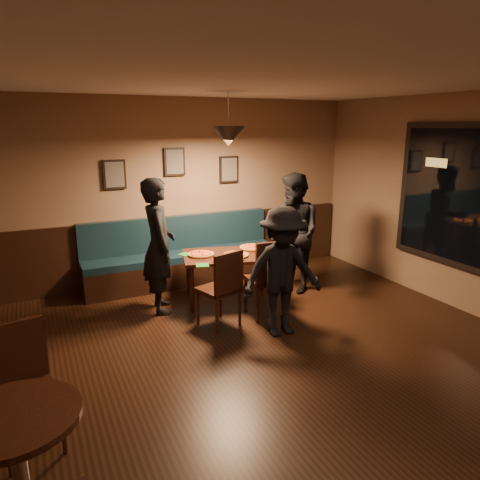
{
  "coord_description": "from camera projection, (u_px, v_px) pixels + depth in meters",
  "views": [
    {
      "loc": [
        -2.04,
        -3.11,
        2.38
      ],
      "look_at": [
        0.36,
        1.91,
        0.95
      ],
      "focal_mm": 33.38,
      "sensor_mm": 36.0,
      "label": 1
    }
  ],
  "objects": [
    {
      "name": "diner_left",
      "position": [
        159.0,
        246.0,
        5.73
      ],
      "size": [
        0.5,
        0.69,
        1.76
      ],
      "primitive_type": "imported",
      "rotation": [
        0.0,
        0.0,
        1.43
      ],
      "color": "black",
      "rests_on": "floor"
    },
    {
      "name": "cutlery_set",
      "position": [
        240.0,
        262.0,
        5.78
      ],
      "size": [
        0.17,
        0.08,
        0.0
      ],
      "primitive_type": "cube",
      "rotation": [
        0.0,
        0.0,
        1.2
      ],
      "color": "silver",
      "rests_on": "dining_table"
    },
    {
      "name": "napkin_a",
      "position": [
        186.0,
        254.0,
        6.1
      ],
      "size": [
        0.22,
        0.22,
        0.01
      ],
      "primitive_type": "cube",
      "rotation": [
        0.0,
        0.0,
        0.51
      ],
      "color": "#1F7629",
      "rests_on": "dining_table"
    },
    {
      "name": "dining_table",
      "position": [
        229.0,
        277.0,
        6.2
      ],
      "size": [
        1.41,
        1.1,
        0.67
      ],
      "primitive_type": "cube",
      "rotation": [
        0.0,
        0.0,
        -0.26
      ],
      "color": "black",
      "rests_on": "floor"
    },
    {
      "name": "diner_right",
      "position": [
        294.0,
        233.0,
        6.47
      ],
      "size": [
        0.69,
        0.87,
        1.73
      ],
      "primitive_type": "imported",
      "rotation": [
        0.0,
        0.0,
        -1.53
      ],
      "color": "black",
      "rests_on": "floor"
    },
    {
      "name": "ceiling",
      "position": [
        304.0,
        70.0,
        3.46
      ],
      "size": [
        7.0,
        7.0,
        0.0
      ],
      "primitive_type": "plane",
      "rotation": [
        3.14,
        0.0,
        0.0
      ],
      "color": "silver",
      "rests_on": "ground"
    },
    {
      "name": "tabasco_bottle",
      "position": [
        264.0,
        246.0,
        6.31
      ],
      "size": [
        0.03,
        0.03,
        0.13
      ],
      "primitive_type": "cylinder",
      "rotation": [
        0.0,
        0.0,
        0.16
      ],
      "color": "#A20510",
      "rests_on": "dining_table"
    },
    {
      "name": "cafe_chair_far",
      "position": [
        26.0,
        393.0,
        3.25
      ],
      "size": [
        0.51,
        0.51,
        0.98
      ],
      "primitive_type": null,
      "rotation": [
        0.0,
        0.0,
        3.35
      ],
      "color": "black",
      "rests_on": "floor"
    },
    {
      "name": "picture_center",
      "position": [
        174.0,
        162.0,
        6.73
      ],
      "size": [
        0.32,
        0.04,
        0.42
      ],
      "primitive_type": "cube",
      "color": "black",
      "rests_on": "wall_back"
    },
    {
      "name": "chair_near_right",
      "position": [
        266.0,
        277.0,
        5.66
      ],
      "size": [
        0.48,
        0.48,
        1.02
      ],
      "primitive_type": null,
      "rotation": [
        0.0,
        0.0,
        -0.07
      ],
      "color": "black",
      "rests_on": "floor"
    },
    {
      "name": "pizza_a",
      "position": [
        201.0,
        254.0,
        6.05
      ],
      "size": [
        0.42,
        0.42,
        0.04
      ],
      "primitive_type": "cylinder",
      "rotation": [
        0.0,
        0.0,
        -0.2
      ],
      "color": "orange",
      "rests_on": "dining_table"
    },
    {
      "name": "wall_back",
      "position": [
        175.0,
        191.0,
        6.87
      ],
      "size": [
        6.0,
        0.0,
        6.0
      ],
      "primitive_type": "plane",
      "rotation": [
        1.57,
        0.0,
        0.0
      ],
      "color": "#8C704F",
      "rests_on": "ground"
    },
    {
      "name": "napkin_b",
      "position": [
        202.0,
        265.0,
        5.63
      ],
      "size": [
        0.2,
        0.2,
        0.01
      ],
      "primitive_type": "cube",
      "rotation": [
        0.0,
        0.0,
        -0.3
      ],
      "color": "#1F7620",
      "rests_on": "dining_table"
    },
    {
      "name": "picture_right",
      "position": [
        229.0,
        169.0,
        7.15
      ],
      "size": [
        0.32,
        0.04,
        0.42
      ],
      "primitive_type": "cube",
      "color": "black",
      "rests_on": "wall_back"
    },
    {
      "name": "cafe_table",
      "position": [
        21.0,
        474.0,
        2.61
      ],
      "size": [
        0.85,
        0.85,
        0.8
      ],
      "primitive_type": "cylinder",
      "rotation": [
        0.0,
        0.0,
        0.13
      ],
      "color": "black",
      "rests_on": "floor"
    },
    {
      "name": "pizza_b",
      "position": [
        236.0,
        255.0,
        6.01
      ],
      "size": [
        0.4,
        0.4,
        0.04
      ],
      "primitive_type": "cylinder",
      "rotation": [
        0.0,
        0.0,
        0.17
      ],
      "color": "orange",
      "rests_on": "dining_table"
    },
    {
      "name": "picture_left",
      "position": [
        114.0,
        174.0,
        6.4
      ],
      "size": [
        0.32,
        0.04,
        0.42
      ],
      "primitive_type": "cube",
      "color": "black",
      "rests_on": "wall_back"
    },
    {
      "name": "floor",
      "position": [
        294.0,
        388.0,
        4.16
      ],
      "size": [
        7.0,
        7.0,
        0.0
      ],
      "primitive_type": "plane",
      "color": "black",
      "rests_on": "ground"
    },
    {
      "name": "wainscot",
      "position": [
        178.0,
        248.0,
        7.07
      ],
      "size": [
        5.88,
        0.06,
        1.0
      ],
      "primitive_type": "cube",
      "color": "black",
      "rests_on": "ground"
    },
    {
      "name": "soda_glass",
      "position": [
        277.0,
        249.0,
        6.08
      ],
      "size": [
        0.08,
        0.08,
        0.14
      ],
      "primitive_type": "cylinder",
      "rotation": [
        0.0,
        0.0,
        0.19
      ],
      "color": "black",
      "rests_on": "dining_table"
    },
    {
      "name": "booth_bench",
      "position": [
        183.0,
        252.0,
        6.83
      ],
      "size": [
        3.0,
        0.6,
        1.0
      ],
      "primitive_type": null,
      "color": "#0F232D",
      "rests_on": "ground"
    },
    {
      "name": "pendant_lamp",
      "position": [
        228.0,
        136.0,
        5.73
      ],
      "size": [
        0.44,
        0.44,
        0.25
      ],
      "primitive_type": "cone",
      "rotation": [
        3.14,
        0.0,
        0.0
      ],
      "color": "black",
      "rests_on": "ceiling"
    },
    {
      "name": "chair_near_left",
      "position": [
        219.0,
        288.0,
        5.38
      ],
      "size": [
        0.53,
        0.53,
        0.96
      ],
      "primitive_type": null,
      "rotation": [
        0.0,
        0.0,
        0.3
      ],
      "color": "#321D0E",
      "rests_on": "floor"
    },
    {
      "name": "pizza_c",
      "position": [
        252.0,
        247.0,
        6.38
      ],
      "size": [
        0.45,
        0.45,
        0.04
      ],
      "primitive_type": "cylinder",
      "rotation": [
        0.0,
        0.0,
        -0.33
      ],
      "color": "gold",
      "rests_on": "dining_table"
    },
    {
      "name": "window_glass",
      "position": [
        480.0,
        200.0,
        5.45
      ],
      "size": [
        0.0,
        2.4,
        2.4
      ],
      "primitive_type": "plane",
      "rotation": [
        1.57,
        0.0,
        -1.57
      ],
      "color": "black",
      "rests_on": "wall_right"
    },
    {
      "name": "diner_front",
      "position": [
        282.0,
        272.0,
        5.09
      ],
      "size": [
        1.01,
        0.62,
        1.51
      ],
      "primitive_type": "imported",
      "rotation": [
        0.0,
        0.0,
        -0.06
      ],
      "color": "black",
      "rests_on": "floor"
    }
  ]
}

